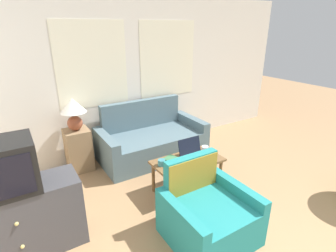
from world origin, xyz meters
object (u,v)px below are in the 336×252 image
object	(u,v)px
laptop	(193,153)
cup_white	(170,165)
cup_navy	(162,163)
book_red	(171,159)
television	(4,167)
couch	(151,141)
table_lamp	(73,110)
coffee_table	(188,164)
armchair	(206,215)
cup_yellow	(205,149)

from	to	relation	value
laptop	cup_white	bearing A→B (deg)	-169.67
cup_navy	book_red	distance (m)	0.18
cup_white	book_red	bearing A→B (deg)	54.51
television	cup_white	distance (m)	1.76
couch	book_red	size ratio (longest dim) A/B	8.63
table_lamp	coffee_table	bearing A→B (deg)	-50.54
armchair	coffee_table	world-z (taller)	armchair
armchair	laptop	distance (m)	0.97
cup_yellow	television	bearing A→B (deg)	-177.18
couch	television	world-z (taller)	television
book_red	television	bearing A→B (deg)	-175.55
television	cup_white	bearing A→B (deg)	-0.33
table_lamp	laptop	size ratio (longest dim) A/B	1.40
coffee_table	cup_white	bearing A→B (deg)	-172.65
armchair	table_lamp	world-z (taller)	table_lamp
armchair	laptop	world-z (taller)	armchair
armchair	cup_yellow	bearing A→B (deg)	51.93
television	cup_navy	bearing A→B (deg)	3.15
armchair	laptop	bearing A→B (deg)	62.03
table_lamp	cup_yellow	distance (m)	1.98
table_lamp	book_red	size ratio (longest dim) A/B	2.41
laptop	book_red	distance (m)	0.32
coffee_table	cup_white	distance (m)	0.32
cup_navy	cup_white	xyz separation A→B (m)	(0.06, -0.10, -0.00)
cup_yellow	book_red	bearing A→B (deg)	177.57
armchair	cup_yellow	size ratio (longest dim) A/B	8.66
coffee_table	laptop	world-z (taller)	laptop
couch	coffee_table	world-z (taller)	couch
television	table_lamp	distance (m)	1.63
table_lamp	cup_navy	distance (m)	1.54
cup_yellow	cup_white	xyz separation A→B (m)	(-0.67, -0.13, 0.00)
laptop	cup_white	distance (m)	0.43
armchair	coffee_table	xyz separation A→B (m)	(0.32, 0.79, 0.14)
table_lamp	coffee_table	distance (m)	1.82
table_lamp	cup_navy	world-z (taller)	table_lamp
television	book_red	size ratio (longest dim) A/B	2.54
coffee_table	cup_navy	distance (m)	0.38
couch	cup_navy	distance (m)	1.19
couch	cup_navy	bearing A→B (deg)	-111.23
table_lamp	armchair	bearing A→B (deg)	-69.90
armchair	table_lamp	xyz separation A→B (m)	(-0.78, 2.12, 0.71)
cup_navy	cup_yellow	size ratio (longest dim) A/B	0.96
couch	cup_yellow	bearing A→B (deg)	-74.18
coffee_table	book_red	xyz separation A→B (m)	(-0.20, 0.11, 0.08)
coffee_table	laptop	bearing A→B (deg)	17.79
couch	television	distance (m)	2.48
table_lamp	laptop	distance (m)	1.83
laptop	cup_navy	distance (m)	0.48
cup_navy	television	bearing A→B (deg)	-176.85
table_lamp	laptop	xyz separation A→B (m)	(1.21, -1.29, -0.46)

